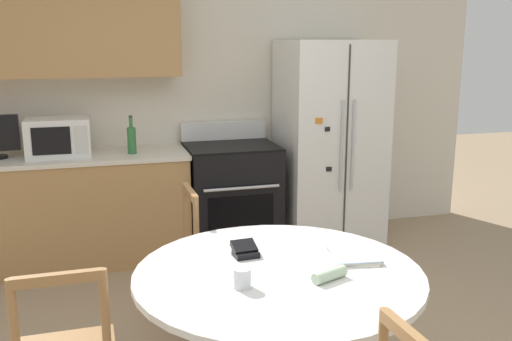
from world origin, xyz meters
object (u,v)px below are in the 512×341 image
object	(u,v)px
counter_bottle	(132,139)
dining_chair_far	(216,258)
wallet	(245,250)
microwave	(58,137)
refrigerator	(329,143)
candle_glass	(242,279)
oven_range	(232,196)

from	to	relation	value
counter_bottle	dining_chair_far	bearing A→B (deg)	-71.41
counter_bottle	wallet	xyz separation A→B (m)	(0.41, -1.97, -0.26)
microwave	wallet	world-z (taller)	microwave
dining_chair_far	counter_bottle	bearing A→B (deg)	-162.59
refrigerator	wallet	world-z (taller)	refrigerator
candle_glass	microwave	bearing A→B (deg)	109.59
refrigerator	counter_bottle	bearing A→B (deg)	-179.71
microwave	candle_glass	distance (m)	2.56
candle_glass	wallet	bearing A→B (deg)	73.26
counter_bottle	dining_chair_far	xyz separation A→B (m)	(0.42, -1.24, -0.58)
refrigerator	oven_range	bearing A→B (deg)	177.64
microwave	dining_chair_far	bearing A→B (deg)	-53.27
refrigerator	microwave	world-z (taller)	refrigerator
dining_chair_far	wallet	world-z (taller)	dining_chair_far
microwave	wallet	size ratio (longest dim) A/B	3.54
refrigerator	candle_glass	bearing A→B (deg)	-121.07
refrigerator	candle_glass	distance (m)	2.74
counter_bottle	oven_range	bearing A→B (deg)	3.12
oven_range	dining_chair_far	distance (m)	1.35
microwave	counter_bottle	world-z (taller)	counter_bottle
microwave	dining_chair_far	world-z (taller)	microwave
refrigerator	oven_range	distance (m)	0.98
dining_chair_far	wallet	xyz separation A→B (m)	(-0.01, -0.74, 0.32)
oven_range	wallet	bearing A→B (deg)	-101.73
refrigerator	microwave	distance (m)	2.27
refrigerator	counter_bottle	world-z (taller)	refrigerator
oven_range	microwave	world-z (taller)	microwave
microwave	dining_chair_far	xyz separation A→B (m)	(0.97, -1.30, -0.61)
oven_range	microwave	distance (m)	1.50
wallet	oven_range	bearing A→B (deg)	78.27
oven_range	candle_glass	world-z (taller)	oven_range
oven_range	microwave	bearing A→B (deg)	179.21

